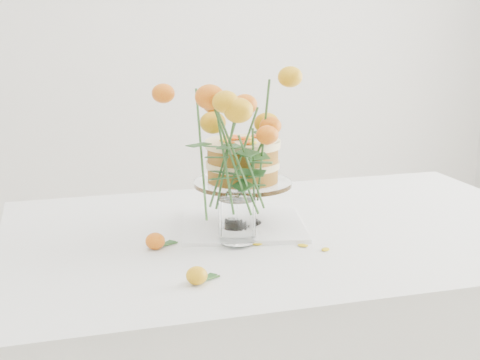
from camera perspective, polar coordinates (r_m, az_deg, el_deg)
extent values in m
cube|color=white|center=(3.57, -7.19, 14.80)|extent=(4.00, 0.04, 2.70)
cube|color=#A67E61|center=(1.72, 4.27, -4.94)|extent=(1.40, 0.90, 0.04)
cylinder|color=#A67E61|center=(2.11, -16.16, -12.87)|extent=(0.06, 0.06, 0.71)
cylinder|color=#A67E61|center=(2.42, 15.02, -9.18)|extent=(0.06, 0.06, 0.71)
cube|color=white|center=(1.71, 4.29, -4.21)|extent=(1.42, 0.92, 0.01)
cube|color=white|center=(2.16, -0.03, -3.20)|extent=(1.42, 0.01, 0.20)
cube|color=white|center=(1.36, 11.18, -14.06)|extent=(1.42, 0.01, 0.20)
cube|color=white|center=(1.72, 0.23, -3.77)|extent=(0.36, 0.36, 0.01)
cylinder|color=white|center=(1.70, 0.23, -1.75)|extent=(0.02, 0.02, 0.08)
cylinder|color=white|center=(1.69, 0.23, -0.26)|extent=(0.25, 0.25, 0.01)
cylinder|color=#996522|center=(1.69, 0.23, 0.50)|extent=(0.23, 0.23, 0.04)
cylinder|color=beige|center=(1.68, 0.23, 1.36)|extent=(0.24, 0.24, 0.02)
cylinder|color=#996522|center=(1.67, 0.24, 2.22)|extent=(0.23, 0.23, 0.04)
cylinder|color=beige|center=(1.67, 0.24, 3.12)|extent=(0.24, 0.24, 0.02)
cylinder|color=white|center=(1.59, -0.25, -5.33)|extent=(0.07, 0.07, 0.01)
cylinder|color=white|center=(1.57, -0.25, -3.42)|extent=(0.09, 0.09, 0.10)
ellipsoid|color=#EEA914|center=(1.36, -3.71, -8.14)|extent=(0.04, 0.04, 0.04)
cylinder|color=#2E5722|center=(1.38, -2.64, -8.49)|extent=(0.05, 0.02, 0.00)
ellipsoid|color=#CC3B09|center=(1.56, -7.25, -5.19)|extent=(0.05, 0.05, 0.04)
cylinder|color=#2E5722|center=(1.58, -6.22, -5.57)|extent=(0.05, 0.02, 0.00)
ellipsoid|color=yellow|center=(1.58, 1.46, -5.49)|extent=(0.03, 0.02, 0.00)
ellipsoid|color=yellow|center=(1.58, 5.39, -5.59)|extent=(0.03, 0.02, 0.00)
ellipsoid|color=yellow|center=(1.56, 7.31, -5.91)|extent=(0.03, 0.02, 0.00)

